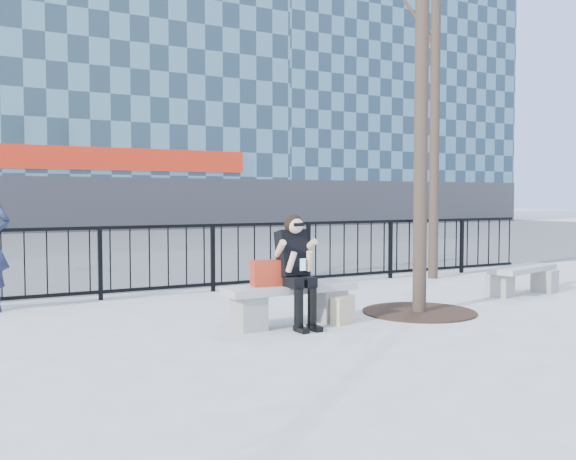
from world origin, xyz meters
name	(u,v)px	position (x,y,z in m)	size (l,w,h in m)	color
ground	(290,325)	(0.00, 0.00, 0.00)	(120.00, 120.00, 0.00)	#9E9E98
street_surface	(70,244)	(0.00, 15.00, 0.00)	(60.00, 23.00, 0.01)	#474747
railing	(201,258)	(0.00, 3.00, 0.55)	(14.00, 0.06, 1.10)	black
building_right	(363,58)	(20.00, 27.00, 10.30)	(16.20, 10.20, 20.60)	slate
tree_grate	(419,312)	(1.90, -0.10, 0.01)	(1.50, 1.50, 0.02)	black
bench_main	(290,300)	(0.00, 0.00, 0.30)	(1.65, 0.46, 0.49)	slate
bench_second	(523,277)	(4.40, 0.37, 0.27)	(1.50, 0.42, 0.45)	slate
seated_woman	(297,271)	(0.00, -0.16, 0.67)	(0.50, 0.64, 1.34)	black
handbag	(267,273)	(-0.30, 0.02, 0.64)	(0.37, 0.17, 0.31)	#A42814
shopping_bag	(343,310)	(0.60, -0.24, 0.17)	(0.36, 0.13, 0.34)	beige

